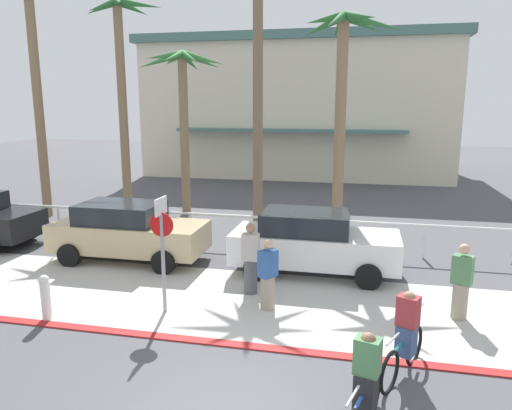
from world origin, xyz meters
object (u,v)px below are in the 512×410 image
(stop_sign_bike_lane, at_px, (162,239))
(pedestrian_1, at_px, (268,278))
(car_white_2, at_px, (313,242))
(pedestrian_0, at_px, (461,285))
(palm_tree_1, at_px, (33,37))
(palm_tree_5, at_px, (344,72))
(bollard_3, at_px, (46,297))
(cyclist_teal_0, at_px, (405,336))
(palm_tree_2, at_px, (122,64))
(car_tan_1, at_px, (128,231))
(pedestrian_2, at_px, (251,261))
(palm_tree_3, at_px, (183,88))
(cyclist_blue_1, at_px, (365,387))
(palm_tree_4, at_px, (258,26))

(stop_sign_bike_lane, height_order, pedestrian_1, stop_sign_bike_lane)
(car_white_2, xyz_separation_m, pedestrian_0, (3.34, -2.20, -0.11))
(palm_tree_1, distance_m, palm_tree_5, 11.84)
(stop_sign_bike_lane, distance_m, car_white_2, 4.40)
(bollard_3, relative_size, cyclist_teal_0, 0.60)
(stop_sign_bike_lane, height_order, palm_tree_2, palm_tree_2)
(palm_tree_1, relative_size, palm_tree_2, 1.09)
(palm_tree_1, relative_size, palm_tree_5, 1.28)
(pedestrian_1, bearing_deg, stop_sign_bike_lane, -163.60)
(palm_tree_5, relative_size, car_tan_1, 1.66)
(stop_sign_bike_lane, distance_m, palm_tree_5, 8.51)
(palm_tree_5, distance_m, pedestrian_0, 7.99)
(pedestrian_1, relative_size, pedestrian_2, 0.92)
(palm_tree_1, xyz_separation_m, palm_tree_3, (5.30, 1.71, -1.87))
(palm_tree_5, bearing_deg, stop_sign_bike_lane, -116.35)
(palm_tree_2, relative_size, pedestrian_2, 4.90)
(palm_tree_5, xyz_separation_m, pedestrian_1, (-1.22, -6.19, -4.73))
(car_tan_1, distance_m, cyclist_teal_0, 8.72)
(car_white_2, bearing_deg, pedestrian_0, -33.40)
(pedestrian_0, height_order, pedestrian_2, pedestrian_2)
(cyclist_blue_1, bearing_deg, cyclist_teal_0, 68.19)
(car_white_2, bearing_deg, palm_tree_3, 133.59)
(palm_tree_4, xyz_separation_m, palm_tree_5, (3.09, -1.49, -1.69))
(pedestrian_1, bearing_deg, pedestrian_0, 5.40)
(palm_tree_3, xyz_separation_m, palm_tree_4, (3.31, -1.11, 2.07))
(palm_tree_3, bearing_deg, pedestrian_1, -59.44)
(cyclist_blue_1, xyz_separation_m, pedestrian_0, (1.97, 4.13, 0.07))
(palm_tree_3, bearing_deg, cyclist_blue_1, -59.86)
(palm_tree_3, distance_m, cyclist_teal_0, 14.18)
(car_tan_1, bearing_deg, pedestrian_0, -13.96)
(palm_tree_5, relative_size, pedestrian_0, 4.41)
(bollard_3, bearing_deg, palm_tree_4, 74.44)
(car_white_2, distance_m, cyclist_blue_1, 6.48)
(stop_sign_bike_lane, relative_size, pedestrian_0, 1.54)
(pedestrian_1, bearing_deg, palm_tree_3, 120.56)
(car_white_2, relative_size, cyclist_teal_0, 2.63)
(stop_sign_bike_lane, height_order, cyclist_blue_1, stop_sign_bike_lane)
(stop_sign_bike_lane, bearing_deg, pedestrian_2, 42.19)
(car_tan_1, relative_size, cyclist_teal_0, 2.63)
(palm_tree_1, xyz_separation_m, palm_tree_5, (11.71, -0.89, -1.49))
(stop_sign_bike_lane, relative_size, palm_tree_4, 0.27)
(bollard_3, height_order, cyclist_teal_0, cyclist_teal_0)
(pedestrian_0, xyz_separation_m, pedestrian_1, (-4.05, -0.38, -0.03))
(bollard_3, xyz_separation_m, car_tan_1, (-0.18, 4.08, 0.35))
(palm_tree_1, xyz_separation_m, palm_tree_4, (8.62, 0.60, 0.20))
(palm_tree_2, height_order, palm_tree_5, palm_tree_2)
(cyclist_teal_0, relative_size, cyclist_blue_1, 0.95)
(pedestrian_1, bearing_deg, palm_tree_4, 103.74)
(stop_sign_bike_lane, height_order, bollard_3, stop_sign_bike_lane)
(bollard_3, xyz_separation_m, pedestrian_2, (3.87, 2.35, 0.30))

